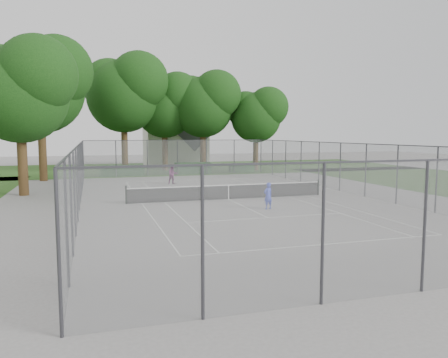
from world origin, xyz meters
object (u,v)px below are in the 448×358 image
object	(u,v)px
tennis_net	(229,191)
girl_player	(268,196)
woman_player	(173,174)
house	(175,136)

from	to	relation	value
tennis_net	girl_player	bearing A→B (deg)	-75.71
woman_player	house	bearing A→B (deg)	69.24
tennis_net	girl_player	xyz separation A→B (m)	(1.02, -4.02, 0.23)
woman_player	girl_player	bearing A→B (deg)	-87.19
girl_player	woman_player	size ratio (longest dim) A/B	0.91
house	girl_player	world-z (taller)	house
tennis_net	house	bearing A→B (deg)	85.89
girl_player	tennis_net	bearing A→B (deg)	-92.30
tennis_net	woman_player	world-z (taller)	woman_player
tennis_net	woman_player	size ratio (longest dim) A/B	7.87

